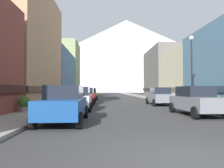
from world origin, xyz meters
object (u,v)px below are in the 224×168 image
(car_left_1, at_px, (79,98))
(car_left_3, at_px, (91,94))
(potted_plant_0, at_px, (57,98))
(potted_plant_2, at_px, (24,103))
(car_left_0, at_px, (64,104))
(car_left_2, at_px, (86,96))
(potted_plant_1, at_px, (218,101))
(streetlamp_right, at_px, (192,60))
(trash_bin_right, at_px, (209,101))
(car_right_0, at_px, (196,101))
(car_right_1, at_px, (160,96))
(pedestrian_1, at_px, (176,96))

(car_left_1, distance_m, car_left_3, 15.66)
(potted_plant_0, bearing_deg, potted_plant_2, -90.00)
(car_left_0, distance_m, car_left_2, 12.59)
(car_left_2, bearing_deg, car_left_0, -90.00)
(car_left_0, xyz_separation_m, potted_plant_1, (10.80, 5.65, -0.23))
(car_left_0, relative_size, potted_plant_2, 4.45)
(potted_plant_1, relative_size, streetlamp_right, 0.16)
(potted_plant_0, bearing_deg, trash_bin_right, -28.30)
(car_right_0, bearing_deg, car_right_1, 89.99)
(car_left_1, distance_m, potted_plant_0, 7.75)
(potted_plant_0, bearing_deg, potted_plant_1, -27.61)
(streetlamp_right, bearing_deg, potted_plant_0, 152.72)
(streetlamp_right, bearing_deg, pedestrian_1, 81.59)
(car_left_1, height_order, car_right_1, same)
(car_right_1, relative_size, potted_plant_1, 4.58)
(car_left_0, height_order, potted_plant_1, car_left_0)
(trash_bin_right, bearing_deg, car_right_0, -127.41)
(car_right_1, relative_size, potted_plant_0, 4.81)
(car_left_3, distance_m, pedestrian_1, 13.41)
(car_right_1, height_order, potted_plant_1, car_right_1)
(potted_plant_2, bearing_deg, car_right_1, 33.65)
(pedestrian_1, relative_size, streetlamp_right, 0.27)
(car_left_3, relative_size, trash_bin_right, 4.49)
(car_right_0, distance_m, streetlamp_right, 5.40)
(potted_plant_1, bearing_deg, car_left_2, 147.26)
(car_left_2, relative_size, potted_plant_1, 4.56)
(car_right_0, bearing_deg, trash_bin_right, 52.59)
(car_left_1, height_order, potted_plant_1, car_left_1)
(car_left_1, distance_m, car_left_2, 6.68)
(car_left_3, height_order, potted_plant_1, car_left_3)
(car_right_1, bearing_deg, car_left_0, -125.37)
(potted_plant_0, bearing_deg, car_right_0, -44.27)
(potted_plant_1, relative_size, pedestrian_1, 0.61)
(car_right_0, distance_m, trash_bin_right, 4.21)
(trash_bin_right, bearing_deg, pedestrian_1, 90.83)
(car_left_0, xyz_separation_m, potted_plant_2, (-3.20, 3.52, -0.20))
(car_left_1, bearing_deg, potted_plant_0, 114.40)
(potted_plant_1, bearing_deg, car_left_3, 124.15)
(car_left_3, xyz_separation_m, streetlamp_right, (9.15, -14.97, 3.09))
(car_left_0, distance_m, pedestrian_1, 16.18)
(car_right_0, xyz_separation_m, potted_plant_2, (-10.80, 1.07, -0.20))
(car_left_1, relative_size, trash_bin_right, 4.52)
(car_left_1, bearing_deg, car_right_0, -24.53)
(car_right_1, xyz_separation_m, streetlamp_right, (1.55, -4.11, 3.09))
(car_left_2, height_order, potted_plant_2, car_left_2)
(potted_plant_0, distance_m, streetlamp_right, 14.30)
(potted_plant_2, relative_size, pedestrian_1, 0.62)
(car_left_2, bearing_deg, streetlamp_right, -33.22)
(car_left_2, bearing_deg, potted_plant_2, -109.43)
(car_left_2, xyz_separation_m, potted_plant_0, (-3.20, 0.38, -0.27))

